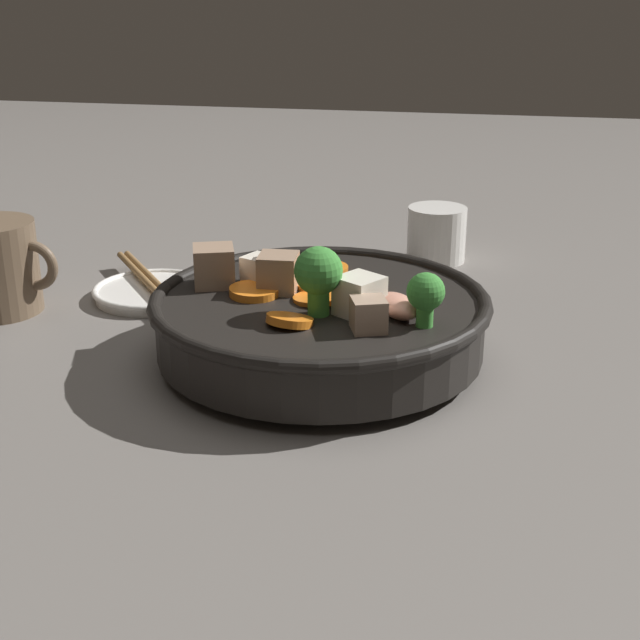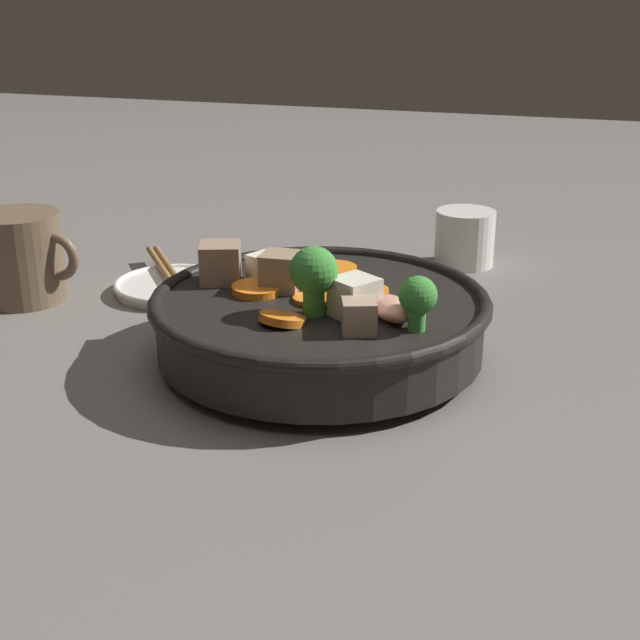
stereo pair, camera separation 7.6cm
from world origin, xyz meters
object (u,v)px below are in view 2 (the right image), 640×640
object	(u,v)px
stirfry_bowl	(320,318)
side_saucer	(173,286)
dark_mug	(21,257)
tea_cup	(465,237)
chopsticks_pair	(172,277)

from	to	relation	value
stirfry_bowl	side_saucer	xyz separation A→B (m)	(-0.20, 0.12, -0.03)
stirfry_bowl	dark_mug	world-z (taller)	stirfry_bowl
side_saucer	stirfry_bowl	bearing A→B (deg)	-31.24
dark_mug	side_saucer	bearing A→B (deg)	26.15
side_saucer	tea_cup	world-z (taller)	tea_cup
side_saucer	dark_mug	size ratio (longest dim) A/B	1.10
dark_mug	chopsticks_pair	bearing A→B (deg)	26.15
side_saucer	chopsticks_pair	size ratio (longest dim) A/B	0.66
side_saucer	chopsticks_pair	world-z (taller)	chopsticks_pair
stirfry_bowl	side_saucer	size ratio (longest dim) A/B	2.37
side_saucer	tea_cup	xyz separation A→B (m)	(0.28, 0.19, 0.03)
dark_mug	chopsticks_pair	size ratio (longest dim) A/B	0.60
tea_cup	stirfry_bowl	bearing A→B (deg)	-103.43
stirfry_bowl	tea_cup	bearing A→B (deg)	76.57
stirfry_bowl	side_saucer	bearing A→B (deg)	148.76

